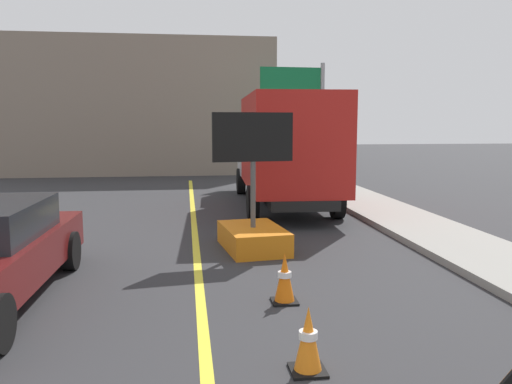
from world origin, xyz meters
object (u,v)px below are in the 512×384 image
box_truck (284,147)px  arrow_board_trailer (253,226)px  traffic_cone_mid_lane (308,340)px  traffic_cone_far_lane (285,278)px  highway_guide_sign (304,101)px

box_truck → arrow_board_trailer: bearing=-107.0°
traffic_cone_mid_lane → traffic_cone_far_lane: traffic_cone_far_lane is taller
arrow_board_trailer → box_truck: bearing=73.0°
arrow_board_trailer → traffic_cone_mid_lane: arrow_board_trailer is taller
arrow_board_trailer → traffic_cone_far_lane: arrow_board_trailer is taller
traffic_cone_mid_lane → arrow_board_trailer: bearing=88.8°
arrow_board_trailer → traffic_cone_far_lane: bearing=-89.2°
traffic_cone_far_lane → box_truck: bearing=79.5°
traffic_cone_far_lane → arrow_board_trailer: bearing=90.8°
arrow_board_trailer → traffic_cone_mid_lane: bearing=-91.2°
arrow_board_trailer → traffic_cone_mid_lane: (-0.11, -5.20, -0.14)m
arrow_board_trailer → box_truck: 5.65m
box_truck → highway_guide_sign: bearing=72.3°
box_truck → highway_guide_sign: size_ratio=1.59×
arrow_board_trailer → traffic_cone_far_lane: size_ratio=3.80×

